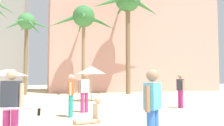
% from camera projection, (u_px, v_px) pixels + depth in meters
% --- Properties ---
extents(hotel_pink, '(21.42, 9.01, 12.15)m').
position_uv_depth(hotel_pink, '(130.00, 46.00, 33.19)').
color(hotel_pink, '#DB9989').
rests_on(hotel_pink, ground).
extents(palm_tree_far_left, '(8.04, 8.03, 11.25)m').
position_uv_depth(palm_tree_far_left, '(128.00, 4.00, 25.40)').
color(palm_tree_far_left, brown).
rests_on(palm_tree_far_left, ground).
extents(palm_tree_right, '(6.98, 6.99, 8.88)m').
position_uv_depth(palm_tree_right, '(83.00, 20.00, 24.23)').
color(palm_tree_right, '#896B4C').
rests_on(palm_tree_right, ground).
extents(palm_tree_far_right, '(4.41, 4.31, 8.00)m').
position_uv_depth(palm_tree_far_right, '(27.00, 26.00, 23.74)').
color(palm_tree_far_right, brown).
rests_on(palm_tree_far_right, ground).
extents(cafe_umbrella_0, '(2.58, 2.58, 2.16)m').
position_uv_depth(cafe_umbrella_0, '(7.00, 72.00, 15.22)').
color(cafe_umbrella_0, gray).
rests_on(cafe_umbrella_0, ground).
extents(cafe_umbrella_2, '(2.01, 2.01, 2.42)m').
position_uv_depth(cafe_umbrella_2, '(91.00, 70.00, 16.86)').
color(cafe_umbrella_2, gray).
rests_on(cafe_umbrella_2, ground).
extents(person_far_right, '(1.75, 2.33, 1.74)m').
position_uv_depth(person_far_right, '(10.00, 106.00, 5.25)').
color(person_far_right, '#B7337F').
rests_on(person_far_right, ground).
extents(person_mid_left, '(0.61, 0.28, 1.77)m').
position_uv_depth(person_mid_left, '(84.00, 91.00, 11.12)').
color(person_mid_left, '#B7337F').
rests_on(person_mid_left, ground).
extents(person_near_right, '(0.51, 0.47, 1.71)m').
position_uv_depth(person_near_right, '(153.00, 109.00, 4.77)').
color(person_near_right, blue).
rests_on(person_near_right, ground).
extents(person_far_left, '(0.25, 0.60, 1.78)m').
position_uv_depth(person_far_left, '(180.00, 89.00, 12.82)').
color(person_far_left, '#B7337F').
rests_on(person_far_left, ground).
extents(person_mid_center, '(0.30, 0.61, 1.71)m').
position_uv_depth(person_mid_center, '(71.00, 94.00, 9.77)').
color(person_mid_center, teal).
rests_on(person_mid_center, ground).
extents(person_mid_right, '(1.04, 0.60, 0.90)m').
position_uv_depth(person_mid_right, '(93.00, 114.00, 8.44)').
color(person_mid_right, '#D1A889').
rests_on(person_mid_right, ground).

